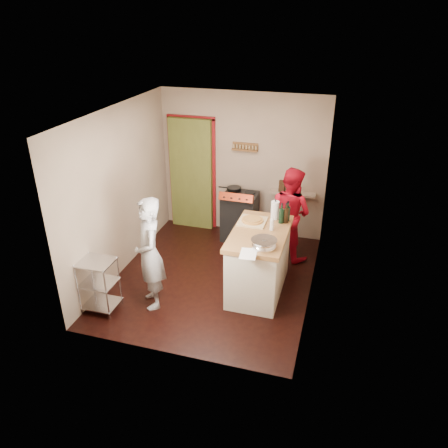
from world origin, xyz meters
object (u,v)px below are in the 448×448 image
(island, at_px, (259,260))
(wire_shelving, at_px, (99,283))
(person_red, at_px, (290,213))
(person_stripe, at_px, (150,254))
(stove, at_px, (240,216))

(island, bearing_deg, wire_shelving, -151.73)
(island, height_order, person_red, person_red)
(wire_shelving, height_order, person_red, person_red)
(wire_shelving, bearing_deg, island, 28.27)
(island, height_order, person_stripe, person_stripe)
(island, bearing_deg, person_red, 77.27)
(island, relative_size, person_stripe, 0.90)
(wire_shelving, relative_size, island, 0.54)
(stove, distance_m, person_red, 1.08)
(island, distance_m, person_red, 1.22)
(island, xyz_separation_m, person_red, (0.26, 1.17, 0.27))
(wire_shelving, bearing_deg, stove, 63.15)
(stove, relative_size, wire_shelving, 1.26)
(stove, height_order, person_red, person_red)
(wire_shelving, xyz_separation_m, island, (2.02, 1.08, 0.08))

